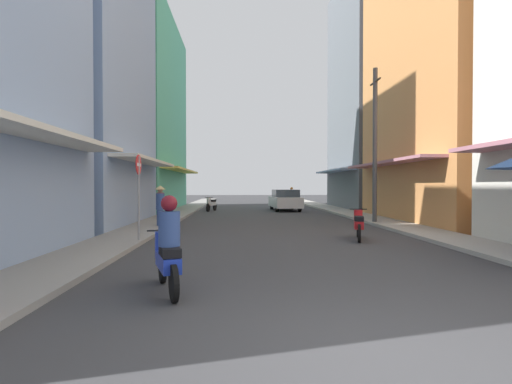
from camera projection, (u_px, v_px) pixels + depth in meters
The scene contains 16 objects.
ground_plane at pixel (265, 216), 22.05m from camera, with size 97.89×97.89×0.00m, color #38383A.
sidewalk_left at pixel (173, 215), 21.83m from camera, with size 1.72×52.49×0.12m, color gray.
sidewalk_right at pixel (355, 215), 22.28m from camera, with size 1.72×52.49×0.12m, color #ADA89E.
building_left_mid at pixel (66, 31), 16.97m from camera, with size 7.05×8.30×16.96m.
building_left_far at pixel (132, 115), 27.39m from camera, with size 7.05×11.89×13.40m.
building_right_mid at pixel (459, 72), 18.60m from camera, with size 7.05×10.28×14.28m.
building_right_far at pixel (381, 94), 28.83m from camera, with size 7.05×8.81×16.99m.
motorbike_blue at pixel (168, 249), 6.32m from camera, with size 0.75×1.74×1.58m.
motorbike_silver at pixel (292, 196), 36.45m from camera, with size 0.64×1.78×1.58m.
motorbike_red at pixel (359, 224), 12.47m from camera, with size 0.68×1.77×0.96m.
motorbike_white at pixel (211, 204), 26.24m from camera, with size 0.72×1.75×0.96m.
parked_car at pixel (285, 200), 26.91m from camera, with size 2.00×4.20×1.45m.
pedestrian_crossing at pixel (160, 204), 19.65m from camera, with size 0.34×0.34×1.63m.
pedestrian_midway at pixel (160, 204), 15.68m from camera, with size 0.44×0.44×1.73m.
utility_pole at pixel (375, 145), 17.28m from camera, with size 0.20×1.20×6.93m.
street_sign_no_entry at pixel (139, 186), 11.56m from camera, with size 0.07×0.60×2.65m.
Camera 1 is at (-1.47, -3.74, 1.73)m, focal length 27.37 mm.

